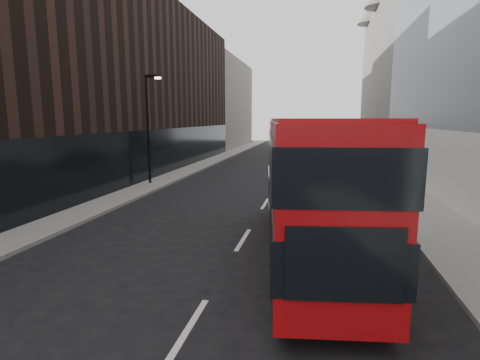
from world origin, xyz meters
The scene contains 12 objects.
sidewalk_right centered at (7.50, 25.00, 0.07)m, with size 3.00×80.00×0.15m, color slate.
sidewalk_left centered at (-8.00, 25.00, 0.07)m, with size 2.00×80.00×0.15m, color slate.
building_modern_block centered at (11.47, 21.00, 9.90)m, with size 5.03×22.00×20.00m.
building_victorian centered at (11.38, 44.00, 9.66)m, with size 6.50×24.00×21.00m.
building_left_mid centered at (-11.50, 30.00, 7.00)m, with size 5.00×24.00×14.00m, color black.
building_left_far centered at (-11.50, 52.00, 6.50)m, with size 5.00×20.00×13.00m, color slate.
street_lamp centered at (-8.22, 18.00, 4.18)m, with size 1.06×0.22×7.00m.
red_bus centered at (2.35, 6.90, 2.44)m, with size 3.96×11.08×4.39m.
grey_bus centered at (2.95, 45.85, 2.06)m, with size 4.16×12.14×3.85m.
car_a centered at (2.63, 13.57, 0.75)m, with size 1.78×4.43×1.51m, color black.
car_b centered at (3.43, 19.44, 0.70)m, with size 1.48×4.24×1.40m, color gray.
car_c centered at (0.99, 25.66, 0.78)m, with size 2.18×5.37×1.56m, color black.
Camera 1 is at (2.53, -4.92, 4.39)m, focal length 28.00 mm.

